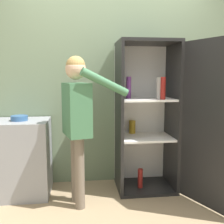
# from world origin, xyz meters

# --- Properties ---
(ground_plane) EXTENTS (12.00, 12.00, 0.00)m
(ground_plane) POSITION_xyz_m (0.00, 0.00, 0.00)
(ground_plane) COLOR tan
(wall_back) EXTENTS (7.00, 0.06, 2.55)m
(wall_back) POSITION_xyz_m (0.00, 0.98, 1.27)
(wall_back) COLOR gray
(wall_back) RESTS_ON ground_plane
(refrigerator) EXTENTS (1.02, 1.19, 1.79)m
(refrigerator) POSITION_xyz_m (0.52, 0.55, 0.90)
(refrigerator) COLOR black
(refrigerator) RESTS_ON ground_plane
(person) EXTENTS (0.70, 0.52, 1.59)m
(person) POSITION_xyz_m (-0.43, 0.32, 1.02)
(person) COLOR #726656
(person) RESTS_ON ground_plane
(counter) EXTENTS (0.77, 0.55, 0.88)m
(counter) POSITION_xyz_m (-1.15, 0.65, 0.44)
(counter) COLOR gray
(counter) RESTS_ON ground_plane
(bowl) EXTENTS (0.19, 0.19, 0.06)m
(bowl) POSITION_xyz_m (-1.09, 0.65, 0.91)
(bowl) COLOR #335B8E
(bowl) RESTS_ON counter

